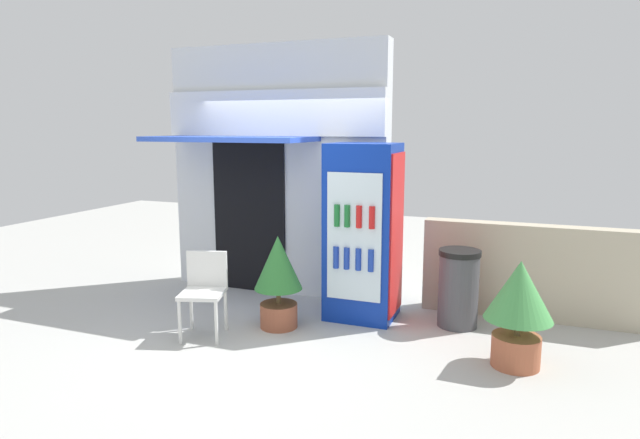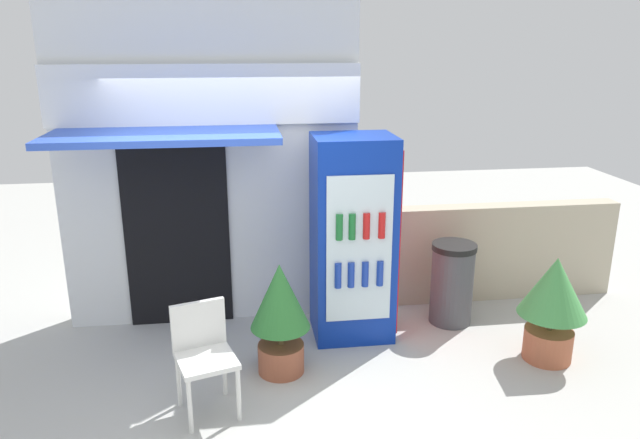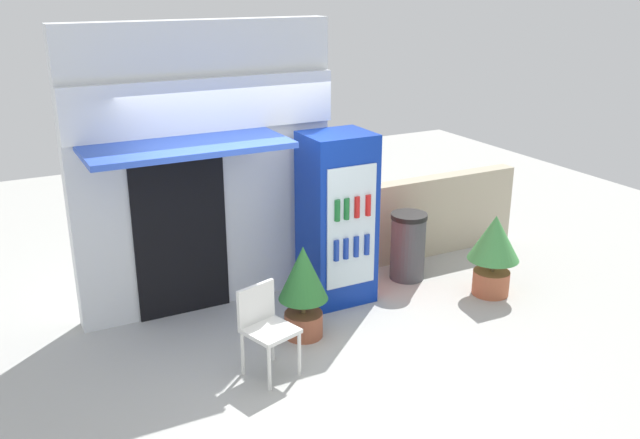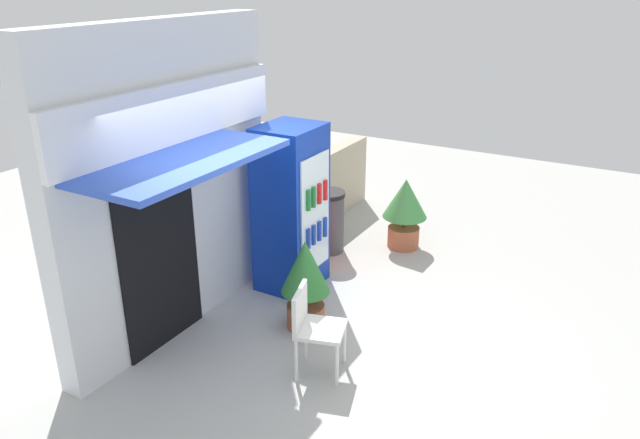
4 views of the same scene
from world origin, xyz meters
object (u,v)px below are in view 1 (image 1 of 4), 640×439
object	(u,v)px
potted_plant_near_shop	(278,274)
trash_bin	(458,288)
plastic_chair	(204,287)
potted_plant_curbside	(519,304)
drink_cooler	(363,232)

from	to	relation	value
potted_plant_near_shop	trash_bin	distance (m)	1.98
potted_plant_near_shop	trash_bin	bearing A→B (deg)	21.98
plastic_chair	trash_bin	xyz separation A→B (m)	(2.46, 1.20, -0.09)
potted_plant_near_shop	potted_plant_curbside	size ratio (longest dim) A/B	1.02
potted_plant_curbside	trash_bin	xyz separation A→B (m)	(-0.63, 0.85, -0.17)
plastic_chair	potted_plant_curbside	distance (m)	3.11
drink_cooler	plastic_chair	distance (m)	1.85
trash_bin	potted_plant_near_shop	bearing A→B (deg)	-158.02
plastic_chair	trash_bin	size ratio (longest dim) A/B	1.02
drink_cooler	potted_plant_curbside	world-z (taller)	drink_cooler
drink_cooler	trash_bin	distance (m)	1.21
drink_cooler	plastic_chair	world-z (taller)	drink_cooler
potted_plant_curbside	trash_bin	distance (m)	1.07
drink_cooler	plastic_chair	size ratio (longest dim) A/B	2.28
drink_cooler	trash_bin	bearing A→B (deg)	5.03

